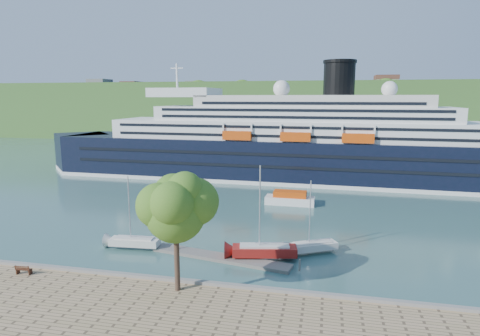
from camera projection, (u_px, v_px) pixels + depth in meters
name	position (u px, v px, depth m)	size (l,w,h in m)	color
ground	(173.00, 290.00, 37.72)	(400.00, 400.00, 0.00)	#315753
far_hillside	(296.00, 111.00, 175.15)	(400.00, 50.00, 24.00)	#395D25
quay_coping	(172.00, 279.00, 37.33)	(220.00, 0.50, 0.30)	slate
cruise_ship	(281.00, 121.00, 87.04)	(113.46, 16.52, 25.48)	black
park_bench	(24.00, 269.00, 38.73)	(1.58, 0.65, 1.01)	#492515
promenade_tree	(176.00, 227.00, 34.61)	(7.02, 7.02, 11.63)	#305C18
floating_pontoon	(220.00, 257.00, 44.92)	(16.50, 2.02, 0.37)	gray
sailboat_white_near	(133.00, 215.00, 47.23)	(6.56, 1.82, 8.47)	silver
sailboat_red	(265.00, 216.00, 43.90)	(7.89, 2.19, 10.19)	maroon
sailboat_white_far	(313.00, 219.00, 45.89)	(6.41, 1.78, 8.28)	silver
tender_launch	(290.00, 198.00, 67.69)	(8.32, 2.85, 2.30)	#CC440C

